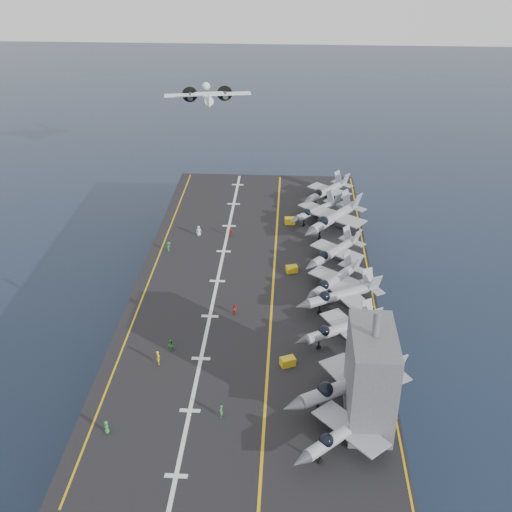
# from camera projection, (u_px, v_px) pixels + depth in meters

# --- Properties ---
(ground) EXTENTS (500.00, 500.00, 0.00)m
(ground) POSITION_uv_depth(u_px,v_px,m) (255.00, 335.00, 107.82)
(ground) COLOR #142135
(ground) RESTS_ON ground
(hull) EXTENTS (36.00, 90.00, 10.00)m
(hull) POSITION_uv_depth(u_px,v_px,m) (255.00, 310.00, 105.39)
(hull) COLOR #56595E
(hull) RESTS_ON ground
(flight_deck) EXTENTS (38.00, 92.00, 0.40)m
(flight_deck) POSITION_uv_depth(u_px,v_px,m) (255.00, 283.00, 102.86)
(flight_deck) COLOR black
(flight_deck) RESTS_ON hull
(foul_line) EXTENTS (0.35, 90.00, 0.02)m
(foul_line) POSITION_uv_depth(u_px,v_px,m) (273.00, 283.00, 102.61)
(foul_line) COLOR gold
(foul_line) RESTS_ON flight_deck
(landing_centerline) EXTENTS (0.50, 90.00, 0.02)m
(landing_centerline) POSITION_uv_depth(u_px,v_px,m) (217.00, 281.00, 103.06)
(landing_centerline) COLOR silver
(landing_centerline) RESTS_ON flight_deck
(deck_edge_port) EXTENTS (0.25, 90.00, 0.02)m
(deck_edge_port) POSITION_uv_depth(u_px,v_px,m) (150.00, 279.00, 103.61)
(deck_edge_port) COLOR gold
(deck_edge_port) RESTS_ON flight_deck
(deck_edge_stbd) EXTENTS (0.25, 90.00, 0.02)m
(deck_edge_stbd) POSITION_uv_depth(u_px,v_px,m) (371.00, 286.00, 101.83)
(deck_edge_stbd) COLOR gold
(deck_edge_stbd) RESTS_ON flight_deck
(island_superstructure) EXTENTS (5.00, 10.00, 15.00)m
(island_superstructure) POSITION_uv_depth(u_px,v_px,m) (371.00, 368.00, 72.19)
(island_superstructure) COLOR #56595E
(island_superstructure) RESTS_ON flight_deck
(fighter_jet_0) EXTENTS (16.45, 16.21, 4.82)m
(fighter_jet_0) POSITION_uv_depth(u_px,v_px,m) (346.00, 430.00, 70.77)
(fighter_jet_0) COLOR gray
(fighter_jet_0) RESTS_ON flight_deck
(fighter_jet_1) EXTENTS (19.88, 18.02, 5.75)m
(fighter_jet_1) POSITION_uv_depth(u_px,v_px,m) (351.00, 383.00, 76.94)
(fighter_jet_1) COLOR #9DA4AF
(fighter_jet_1) RESTS_ON flight_deck
(fighter_jet_2) EXTENTS (16.08, 14.54, 4.65)m
(fighter_jet_2) POSITION_uv_depth(u_px,v_px,m) (342.00, 327.00, 87.92)
(fighter_jet_2) COLOR gray
(fighter_jet_2) RESTS_ON flight_deck
(fighter_jet_3) EXTENTS (16.72, 14.84, 4.85)m
(fighter_jet_3) POSITION_uv_depth(u_px,v_px,m) (342.00, 294.00, 95.22)
(fighter_jet_3) COLOR #8B929B
(fighter_jet_3) RESTS_ON flight_deck
(fighter_jet_4) EXTENTS (15.50, 16.41, 4.75)m
(fighter_jet_4) POSITION_uv_depth(u_px,v_px,m) (335.00, 279.00, 98.95)
(fighter_jet_4) COLOR gray
(fighter_jet_4) RESTS_ON flight_deck
(fighter_jet_5) EXTENTS (15.74, 16.41, 4.76)m
(fighter_jet_5) POSITION_uv_depth(u_px,v_px,m) (334.00, 251.00, 106.94)
(fighter_jet_5) COLOR gray
(fighter_jet_5) RESTS_ON flight_deck
(fighter_jet_6) EXTENTS (18.46, 19.71, 5.70)m
(fighter_jet_6) POSITION_uv_depth(u_px,v_px,m) (334.00, 217.00, 117.45)
(fighter_jet_6) COLOR #8E969C
(fighter_jet_6) RESTS_ON flight_deck
(fighter_jet_7) EXTENTS (15.30, 15.42, 4.53)m
(fighter_jet_7) POSITION_uv_depth(u_px,v_px,m) (317.00, 210.00, 121.46)
(fighter_jet_7) COLOR gray
(fighter_jet_7) RESTS_ON flight_deck
(fighter_jet_8) EXTENTS (15.58, 16.28, 4.72)m
(fighter_jet_8) POSITION_uv_depth(u_px,v_px,m) (327.00, 190.00, 129.40)
(fighter_jet_8) COLOR #9BA2AB
(fighter_jet_8) RESTS_ON flight_deck
(tow_cart_a) EXTENTS (2.25, 1.90, 1.15)m
(tow_cart_a) POSITION_uv_depth(u_px,v_px,m) (288.00, 362.00, 84.17)
(tow_cart_a) COLOR gold
(tow_cart_a) RESTS_ON flight_deck
(tow_cart_b) EXTENTS (2.10, 1.66, 1.10)m
(tow_cart_b) POSITION_uv_depth(u_px,v_px,m) (292.00, 269.00, 105.35)
(tow_cart_b) COLOR gold
(tow_cart_b) RESTS_ON flight_deck
(tow_cart_c) EXTENTS (2.05, 1.38, 1.20)m
(tow_cart_c) POSITION_uv_depth(u_px,v_px,m) (290.00, 221.00, 121.13)
(tow_cart_c) COLOR yellow
(tow_cart_c) RESTS_ON flight_deck
(crew_0) EXTENTS (0.78, 1.08, 1.70)m
(crew_0) POSITION_uv_depth(u_px,v_px,m) (107.00, 427.00, 73.30)
(crew_0) COLOR #268C33
(crew_0) RESTS_ON flight_deck
(crew_1) EXTENTS (1.14, 1.39, 1.99)m
(crew_1) POSITION_uv_depth(u_px,v_px,m) (158.00, 357.00, 84.27)
(crew_1) COLOR yellow
(crew_1) RESTS_ON flight_deck
(crew_2) EXTENTS (1.15, 0.98, 1.63)m
(crew_2) POSITION_uv_depth(u_px,v_px,m) (171.00, 345.00, 86.90)
(crew_2) COLOR green
(crew_2) RESTS_ON flight_deck
(crew_3) EXTENTS (0.85, 1.14, 1.75)m
(crew_3) POSITION_uv_depth(u_px,v_px,m) (169.00, 247.00, 111.50)
(crew_3) COLOR #20822E
(crew_3) RESTS_ON flight_deck
(crew_4) EXTENTS (1.19, 1.09, 1.65)m
(crew_4) POSITION_uv_depth(u_px,v_px,m) (231.00, 232.00, 116.51)
(crew_4) COLOR red
(crew_4) RESTS_ON flight_deck
(crew_5) EXTENTS (1.19, 0.85, 1.88)m
(crew_5) POSITION_uv_depth(u_px,v_px,m) (199.00, 231.00, 116.69)
(crew_5) COLOR white
(crew_5) RESTS_ON flight_deck
(crew_6) EXTENTS (0.83, 1.12, 1.72)m
(crew_6) POSITION_uv_depth(u_px,v_px,m) (221.00, 411.00, 75.59)
(crew_6) COLOR #2E8C35
(crew_6) RESTS_ON flight_deck
(crew_7) EXTENTS (1.06, 1.18, 1.63)m
(crew_7) POSITION_uv_depth(u_px,v_px,m) (235.00, 310.00, 94.45)
(crew_7) COLOR #B21919
(crew_7) RESTS_ON flight_deck
(transport_plane) EXTENTS (22.35, 17.17, 4.78)m
(transport_plane) POSITION_uv_depth(u_px,v_px,m) (208.00, 99.00, 150.52)
(transport_plane) COLOR silver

